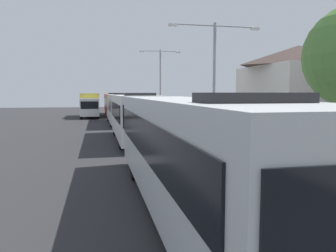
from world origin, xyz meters
name	(u,v)px	position (x,y,z in m)	size (l,w,h in m)	color
bus_lead	(189,149)	(-1.30, 11.52, 1.69)	(2.58, 12.43, 3.21)	silver
bus_second_in_line	(134,116)	(-1.30, 24.96, 1.69)	(2.58, 10.49, 3.21)	silver
bus_middle	(121,107)	(-1.30, 37.96, 1.69)	(2.58, 12.04, 3.21)	silver
bus_fourth_in_line	(114,104)	(-1.30, 50.93, 1.69)	(2.58, 12.39, 3.21)	maroon
white_suv	(230,139)	(2.40, 17.50, 1.03)	(1.86, 4.99, 1.90)	white
box_truck_oncoming	(90,104)	(-4.60, 47.97, 1.72)	(2.35, 8.34, 3.15)	white
streetlamp_mid	(214,67)	(4.10, 24.35, 4.95)	(6.37, 0.28, 7.73)	gray
streetlamp_far	(160,77)	(4.10, 43.73, 5.23)	(5.12, 0.28, 8.41)	gray
house_distant_gabled	(297,86)	(14.66, 30.76, 3.87)	(8.33, 10.41, 7.59)	beige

